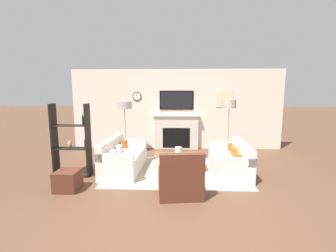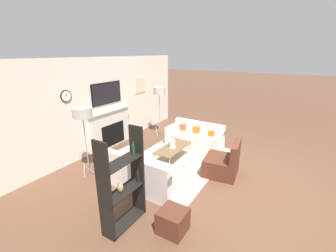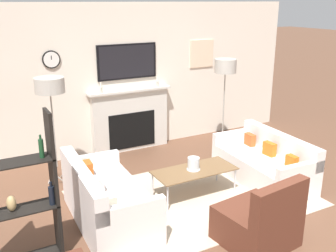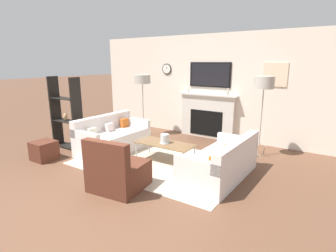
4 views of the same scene
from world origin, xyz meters
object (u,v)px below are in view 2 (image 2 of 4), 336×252
coffee_table (173,148)px  ottoman (173,221)px  floor_lamp_right (159,92)px  hurricane_candle (172,145)px  floor_lamp_left (82,114)px  shelf_unit (123,183)px  couch_right (195,138)px  couch_left (145,174)px  armchair (223,164)px

coffee_table → ottoman: 2.53m
coffee_table → floor_lamp_right: floor_lamp_right is taller
hurricane_candle → floor_lamp_left: bearing=139.8°
coffee_table → shelf_unit: bearing=-169.5°
floor_lamp_right → shelf_unit: floor_lamp_right is taller
floor_lamp_left → ottoman: floor_lamp_left is taller
couch_right → hurricane_candle: bearing=175.5°
couch_right → shelf_unit: shelf_unit is taller
shelf_unit → hurricane_candle: bearing=10.9°
couch_left → hurricane_candle: 1.38m
couch_left → hurricane_candle: size_ratio=8.56×
couch_left → hurricane_candle: couch_left is taller
armchair → floor_lamp_right: floor_lamp_right is taller
armchair → floor_lamp_left: 3.47m
armchair → coffee_table: size_ratio=0.72×
hurricane_candle → coffee_table: bearing=-51.8°
coffee_table → floor_lamp_left: 2.44m
ottoman → couch_right: bearing=18.7°
floor_lamp_right → couch_left: bearing=-152.9°
floor_lamp_left → armchair: bearing=-59.2°
hurricane_candle → shelf_unit: bearing=-169.1°
floor_lamp_left → couch_right: bearing=-27.1°
armchair → floor_lamp_right: bearing=61.7°
shelf_unit → ottoman: (0.26, -0.80, -0.59)m
couch_left → shelf_unit: bearing=-160.8°
armchair → hurricane_candle: size_ratio=4.42×
hurricane_candle → floor_lamp_right: (1.52, 1.38, 1.08)m
shelf_unit → coffee_table: bearing=10.5°
couch_right → hurricane_candle: 1.28m
floor_lamp_right → ottoman: bearing=-144.4°
shelf_unit → ottoman: size_ratio=3.83×
coffee_table → ottoman: (-2.19, -1.25, -0.18)m
ottoman → shelf_unit: bearing=108.0°
hurricane_candle → floor_lamp_left: 2.38m
floor_lamp_right → coffee_table: bearing=-137.3°
armchair → ottoman: armchair is taller
floor_lamp_left → ottoman: (-0.55, -2.65, -1.32)m
couch_left → armchair: bearing=-43.1°
shelf_unit → ottoman: shelf_unit is taller
couch_right → ottoman: 3.64m
floor_lamp_right → ottoman: floor_lamp_right is taller
coffee_table → hurricane_candle: bearing=128.2°
floor_lamp_right → armchair: bearing=-118.3°
ottoman → hurricane_candle: bearing=30.1°
hurricane_candle → couch_right: bearing=-4.5°
couch_right → armchair: (-1.24, -1.30, 0.02)m
armchair → coffee_table: bearing=90.5°
couch_right → floor_lamp_right: size_ratio=1.00×
coffee_table → couch_right: bearing=-3.9°
couch_right → hurricane_candle: couch_right is taller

